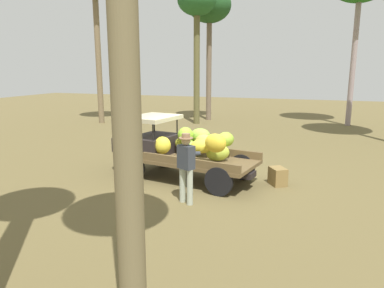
{
  "coord_description": "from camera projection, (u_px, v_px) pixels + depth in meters",
  "views": [
    {
      "loc": [
        -3.17,
        9.68,
        3.25
      ],
      "look_at": [
        0.15,
        0.09,
        1.09
      ],
      "focal_mm": 33.57,
      "sensor_mm": 36.0,
      "label": 1
    }
  ],
  "objects": [
    {
      "name": "forest_tree_4",
      "position": [
        209.0,
        8.0,
        21.61
      ],
      "size": [
        2.62,
        2.62,
        8.01
      ],
      "color": "#73614E",
      "rests_on": "ground"
    },
    {
      "name": "wooden_crate",
      "position": [
        278.0,
        176.0,
        10.12
      ],
      "size": [
        0.59,
        0.63,
        0.5
      ],
      "primitive_type": "cube",
      "rotation": [
        0.0,
        0.0,
        2.14
      ],
      "color": "olive",
      "rests_on": "ground"
    },
    {
      "name": "farmer",
      "position": [
        186.0,
        164.0,
        8.6
      ],
      "size": [
        0.57,
        0.54,
        1.73
      ],
      "rotation": [
        0.0,
        0.0,
        -2.04
      ],
      "color": "#AEB8A2",
      "rests_on": "ground"
    },
    {
      "name": "truck",
      "position": [
        178.0,
        148.0,
        10.68
      ],
      "size": [
        4.63,
        2.4,
        1.82
      ],
      "rotation": [
        0.0,
        0.0,
        -0.18
      ],
      "color": "black",
      "rests_on": "ground"
    },
    {
      "name": "ground_plane",
      "position": [
        198.0,
        180.0,
        10.64
      ],
      "size": [
        60.0,
        60.0,
        0.0
      ],
      "primitive_type": "plane",
      "color": "brown"
    },
    {
      "name": "forest_tree_1",
      "position": [
        197.0,
        6.0,
        20.02
      ],
      "size": [
        2.18,
        2.18,
        7.85
      ],
      "color": "brown",
      "rests_on": "ground"
    }
  ]
}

